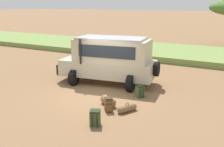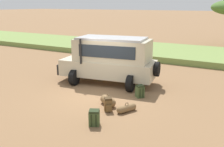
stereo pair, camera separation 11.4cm
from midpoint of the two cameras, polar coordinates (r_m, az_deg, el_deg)
ground_plane at (r=12.06m, az=-2.96°, el=-4.92°), size 320.00×320.00×0.00m
grass_bank at (r=22.23m, az=13.16°, el=4.51°), size 120.00×7.00×0.44m
safari_vehicle at (r=13.70m, az=-0.18°, el=3.15°), size 5.47×3.23×2.44m
backpack_beside_front_wheel at (r=11.89m, az=6.34°, el=-3.88°), size 0.47×0.46×0.57m
backpack_cluster_center at (r=10.34m, az=-0.53°, el=-6.78°), size 0.43×0.45×0.55m
backpack_near_rear_wheel at (r=9.22m, az=-3.52°, el=-9.58°), size 0.46×0.50×0.56m
duffel_bag_low_black_case at (r=10.93m, az=-0.59°, el=-5.98°), size 0.85×0.65×0.48m
duffel_bag_soft_canvas at (r=10.33m, az=3.52°, el=-7.58°), size 0.55×0.85×0.38m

